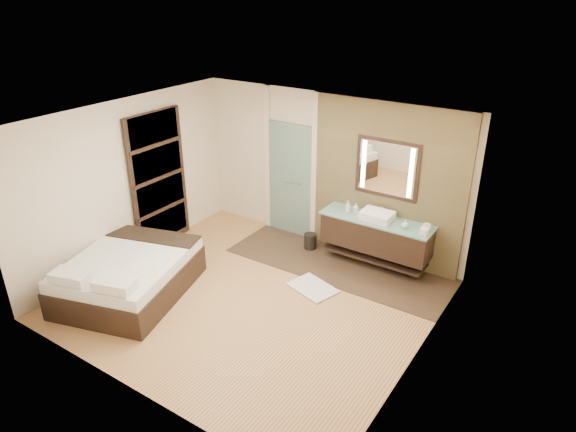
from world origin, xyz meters
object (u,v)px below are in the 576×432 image
Objects in this scene: mirror_unit at (387,169)px; waste_bin at (310,241)px; bed at (129,275)px; vanity at (376,235)px.

waste_bin is at bearing -165.67° from mirror_unit.
mirror_unit reaches higher than waste_bin.
bed is at bearing -132.11° from mirror_unit.
vanity is 1.28m from waste_bin.
vanity is 3.93m from bed.
waste_bin is (1.55, 2.73, -0.18)m from bed.
mirror_unit is 3.80× the size of waste_bin.
mirror_unit is at bearing 31.74° from bed.
vanity is at bearing -90.00° from mirror_unit.
waste_bin is (-1.20, -0.31, -1.51)m from mirror_unit.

